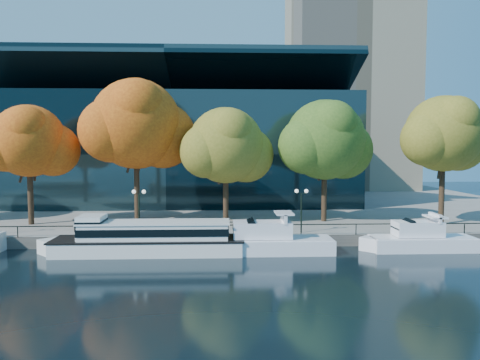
{
  "coord_description": "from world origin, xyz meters",
  "views": [
    {
      "loc": [
        2.78,
        -38.03,
        8.86
      ],
      "look_at": [
        4.71,
        8.0,
        5.64
      ],
      "focal_mm": 35.0,
      "sensor_mm": 36.0,
      "label": 1
    }
  ],
  "objects_px": {
    "cruiser_far": "(418,239)",
    "lamp_2": "(301,200)",
    "tour_boat": "(144,237)",
    "lamp_1": "(139,201)",
    "cruiser_near": "(263,240)",
    "tree_4": "(327,142)",
    "tree_2": "(138,126)",
    "tree_3": "(227,147)",
    "tree_1": "(30,142)",
    "tree_5": "(445,135)"
  },
  "relations": [
    {
      "from": "tour_boat",
      "to": "tree_1",
      "type": "height_order",
      "value": "tree_1"
    },
    {
      "from": "cruiser_near",
      "to": "tree_5",
      "type": "distance_m",
      "value": 22.63
    },
    {
      "from": "tree_2",
      "to": "lamp_1",
      "type": "bearing_deg",
      "value": -79.95
    },
    {
      "from": "tree_5",
      "to": "lamp_1",
      "type": "height_order",
      "value": "tree_5"
    },
    {
      "from": "tree_1",
      "to": "tree_5",
      "type": "height_order",
      "value": "tree_5"
    },
    {
      "from": "tour_boat",
      "to": "lamp_1",
      "type": "distance_m",
      "value": 4.68
    },
    {
      "from": "tree_1",
      "to": "tree_2",
      "type": "xyz_separation_m",
      "value": [
        10.62,
        1.12,
        1.75
      ]
    },
    {
      "from": "tree_2",
      "to": "tree_3",
      "type": "xyz_separation_m",
      "value": [
        9.32,
        -0.95,
        -2.21
      ]
    },
    {
      "from": "tour_boat",
      "to": "tree_1",
      "type": "xyz_separation_m",
      "value": [
        -12.83,
        9.45,
        7.97
      ]
    },
    {
      "from": "cruiser_far",
      "to": "lamp_2",
      "type": "height_order",
      "value": "lamp_2"
    },
    {
      "from": "tour_boat",
      "to": "tree_5",
      "type": "distance_m",
      "value": 31.38
    },
    {
      "from": "tree_5",
      "to": "lamp_2",
      "type": "relative_size",
      "value": 3.25
    },
    {
      "from": "tree_3",
      "to": "tree_4",
      "type": "xyz_separation_m",
      "value": [
        10.5,
        0.68,
        0.58
      ]
    },
    {
      "from": "tour_boat",
      "to": "lamp_1",
      "type": "height_order",
      "value": "lamp_1"
    },
    {
      "from": "tree_4",
      "to": "lamp_2",
      "type": "xyz_separation_m",
      "value": [
        -3.76,
        -6.53,
        -5.49
      ]
    },
    {
      "from": "tree_4",
      "to": "lamp_1",
      "type": "xyz_separation_m",
      "value": [
        -18.61,
        -6.53,
        -5.49
      ]
    },
    {
      "from": "cruiser_far",
      "to": "tree_3",
      "type": "xyz_separation_m",
      "value": [
        -16.21,
        9.37,
        7.87
      ]
    },
    {
      "from": "lamp_1",
      "to": "tree_2",
      "type": "bearing_deg",
      "value": 100.05
    },
    {
      "from": "tree_2",
      "to": "tree_5",
      "type": "relative_size",
      "value": 1.15
    },
    {
      "from": "lamp_2",
      "to": "tree_5",
      "type": "bearing_deg",
      "value": 14.65
    },
    {
      "from": "tree_1",
      "to": "lamp_2",
      "type": "xyz_separation_m",
      "value": [
        26.68,
        -5.69,
        -5.38
      ]
    },
    {
      "from": "tree_5",
      "to": "tour_boat",
      "type": "bearing_deg",
      "value": -165.08
    },
    {
      "from": "cruiser_far",
      "to": "tree_2",
      "type": "relative_size",
      "value": 0.66
    },
    {
      "from": "tree_5",
      "to": "lamp_2",
      "type": "xyz_separation_m",
      "value": [
        -15.29,
        -4.0,
        -6.09
      ]
    },
    {
      "from": "tree_4",
      "to": "lamp_1",
      "type": "height_order",
      "value": "tree_4"
    },
    {
      "from": "tour_boat",
      "to": "lamp_2",
      "type": "bearing_deg",
      "value": 15.2
    },
    {
      "from": "cruiser_near",
      "to": "tree_2",
      "type": "xyz_separation_m",
      "value": [
        -12.15,
        10.71,
        10.04
      ]
    },
    {
      "from": "tour_boat",
      "to": "tree_1",
      "type": "relative_size",
      "value": 1.41
    },
    {
      "from": "lamp_1",
      "to": "lamp_2",
      "type": "height_order",
      "value": "same"
    },
    {
      "from": "cruiser_near",
      "to": "tree_5",
      "type": "xyz_separation_m",
      "value": [
        19.2,
        7.9,
        9.0
      ]
    },
    {
      "from": "cruiser_far",
      "to": "lamp_2",
      "type": "bearing_deg",
      "value": 159.64
    },
    {
      "from": "tree_2",
      "to": "tree_4",
      "type": "xyz_separation_m",
      "value": [
        19.82,
        -0.28,
        -1.64
      ]
    },
    {
      "from": "cruiser_far",
      "to": "lamp_2",
      "type": "relative_size",
      "value": 2.45
    },
    {
      "from": "tree_4",
      "to": "tree_3",
      "type": "bearing_deg",
      "value": -176.31
    },
    {
      "from": "tree_3",
      "to": "tree_4",
      "type": "relative_size",
      "value": 0.93
    },
    {
      "from": "tour_boat",
      "to": "lamp_2",
      "type": "height_order",
      "value": "lamp_2"
    },
    {
      "from": "cruiser_near",
      "to": "lamp_2",
      "type": "xyz_separation_m",
      "value": [
        3.91,
        3.91,
        2.91
      ]
    },
    {
      "from": "cruiser_far",
      "to": "tree_1",
      "type": "height_order",
      "value": "tree_1"
    },
    {
      "from": "lamp_1",
      "to": "lamp_2",
      "type": "distance_m",
      "value": 14.85
    },
    {
      "from": "tour_boat",
      "to": "tree_1",
      "type": "bearing_deg",
      "value": 143.6
    },
    {
      "from": "tree_2",
      "to": "lamp_2",
      "type": "xyz_separation_m",
      "value": [
        16.06,
        -6.81,
        -7.13
      ]
    },
    {
      "from": "cruiser_near",
      "to": "lamp_1",
      "type": "bearing_deg",
      "value": 160.36
    },
    {
      "from": "tree_2",
      "to": "lamp_1",
      "type": "distance_m",
      "value": 9.93
    },
    {
      "from": "lamp_2",
      "to": "tree_3",
      "type": "bearing_deg",
      "value": 139.03
    },
    {
      "from": "cruiser_near",
      "to": "tree_4",
      "type": "xyz_separation_m",
      "value": [
        7.67,
        10.44,
        8.4
      ]
    },
    {
      "from": "tour_boat",
      "to": "tree_2",
      "type": "height_order",
      "value": "tree_2"
    },
    {
      "from": "lamp_1",
      "to": "tour_boat",
      "type": "bearing_deg",
      "value": -75.1
    },
    {
      "from": "cruiser_near",
      "to": "tree_3",
      "type": "relative_size",
      "value": 0.99
    },
    {
      "from": "cruiser_far",
      "to": "tree_4",
      "type": "relative_size",
      "value": 0.77
    },
    {
      "from": "cruiser_far",
      "to": "tree_5",
      "type": "xyz_separation_m",
      "value": [
        5.82,
        7.51,
        9.05
      ]
    }
  ]
}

